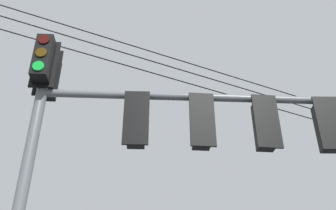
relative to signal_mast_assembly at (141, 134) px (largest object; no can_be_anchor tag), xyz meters
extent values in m
cylinder|color=slate|center=(-0.33, 1.37, 0.78)|extent=(1.58, 6.28, 0.14)
cube|color=black|center=(0.10, -1.82, 1.33)|extent=(0.36, 0.36, 0.90)
cube|color=black|center=(0.27, -1.78, 1.33)|extent=(0.14, 0.44, 1.04)
cylinder|color=#360503|center=(-0.06, -1.86, 1.63)|extent=(0.07, 0.20, 0.20)
cylinder|color=#3C2703|center=(-0.06, -1.86, 1.33)|extent=(0.07, 0.20, 0.20)
cylinder|color=green|center=(-0.06, -1.86, 1.03)|extent=(0.07, 0.20, 0.20)
cube|color=black|center=(0.69, -1.69, 1.33)|extent=(0.36, 0.36, 0.90)
cube|color=black|center=(0.52, -1.73, 1.33)|extent=(0.14, 0.44, 1.04)
cylinder|color=#360503|center=(0.85, -1.65, 1.63)|extent=(0.07, 0.20, 0.20)
cylinder|color=#3C2703|center=(0.85, -1.65, 1.33)|extent=(0.07, 0.20, 0.20)
cylinder|color=green|center=(0.85, -1.65, 1.03)|extent=(0.07, 0.20, 0.20)
cube|color=black|center=(0.01, -0.08, 0.23)|extent=(0.36, 0.36, 0.90)
cube|color=black|center=(0.17, -0.04, 0.23)|extent=(0.13, 0.44, 1.04)
cylinder|color=#360503|center=(-0.15, -0.11, 0.53)|extent=(0.07, 0.20, 0.20)
cylinder|color=#3C2703|center=(-0.15, -0.11, 0.23)|extent=(0.07, 0.20, 0.20)
cylinder|color=green|center=(-0.15, -0.11, -0.07)|extent=(0.07, 0.20, 0.20)
cube|color=black|center=(-0.25, 1.02, 0.23)|extent=(0.37, 0.37, 0.90)
cube|color=black|center=(-0.08, 1.06, 0.23)|extent=(0.15, 0.44, 1.04)
cylinder|color=#360503|center=(-0.40, 0.97, 0.53)|extent=(0.08, 0.20, 0.20)
cylinder|color=#3C2703|center=(-0.40, 0.97, 0.23)|extent=(0.08, 0.20, 0.20)
cylinder|color=green|center=(-0.40, 0.97, -0.07)|extent=(0.08, 0.20, 0.20)
cube|color=black|center=(-0.50, 2.11, 0.23)|extent=(0.37, 0.37, 0.90)
cube|color=black|center=(-0.34, 2.16, 0.23)|extent=(0.16, 0.43, 1.04)
cylinder|color=#360503|center=(-0.66, 2.06, 0.53)|extent=(0.08, 0.20, 0.20)
cylinder|color=#3C2703|center=(-0.66, 2.06, 0.23)|extent=(0.08, 0.20, 0.20)
cylinder|color=green|center=(-0.66, 2.06, -0.07)|extent=(0.08, 0.20, 0.20)
cube|color=black|center=(-0.75, 3.20, 0.23)|extent=(0.35, 0.35, 0.90)
cube|color=black|center=(-0.59, 3.24, 0.23)|extent=(0.12, 0.44, 1.04)
cylinder|color=#360503|center=(-0.91, 3.17, 0.53)|extent=(0.07, 0.20, 0.20)
cylinder|color=#3C2703|center=(-0.91, 3.17, 0.23)|extent=(0.07, 0.20, 0.20)
cylinder|color=green|center=(-0.91, 3.17, -0.07)|extent=(0.07, 0.20, 0.20)
camera|label=1|loc=(5.89, 1.52, -3.15)|focal=42.67mm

